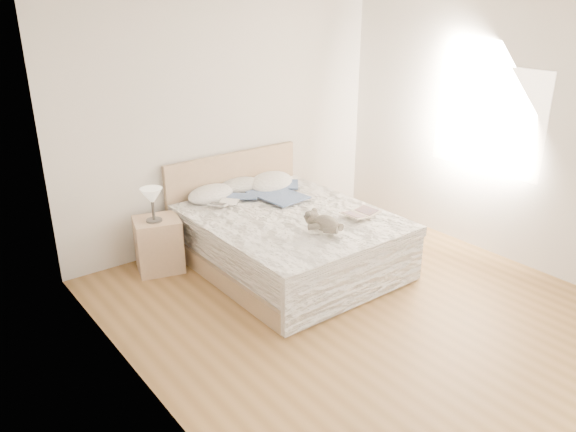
% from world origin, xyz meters
% --- Properties ---
extents(floor, '(4.00, 4.50, 0.00)m').
position_xyz_m(floor, '(0.00, 0.00, 0.00)').
color(floor, brown).
rests_on(floor, ground).
extents(wall_back, '(4.00, 0.02, 2.70)m').
position_xyz_m(wall_back, '(0.00, 2.25, 1.35)').
color(wall_back, silver).
rests_on(wall_back, ground).
extents(wall_left, '(0.02, 4.50, 2.70)m').
position_xyz_m(wall_left, '(-2.00, 0.00, 1.35)').
color(wall_left, silver).
rests_on(wall_left, ground).
extents(wall_right, '(0.02, 4.50, 2.70)m').
position_xyz_m(wall_right, '(2.00, 0.00, 1.35)').
color(wall_right, silver).
rests_on(wall_right, ground).
extents(window, '(0.02, 1.30, 1.10)m').
position_xyz_m(window, '(1.99, 0.30, 1.45)').
color(window, white).
rests_on(window, wall_right).
extents(bed, '(1.72, 2.14, 1.00)m').
position_xyz_m(bed, '(0.00, 1.19, 0.31)').
color(bed, tan).
rests_on(bed, floor).
extents(nightstand, '(0.54, 0.51, 0.56)m').
position_xyz_m(nightstand, '(-1.10, 1.91, 0.28)').
color(nightstand, tan).
rests_on(nightstand, floor).
extents(table_lamp, '(0.24, 0.24, 0.35)m').
position_xyz_m(table_lamp, '(-1.13, 1.87, 0.81)').
color(table_lamp, '#4E4844').
rests_on(table_lamp, nightstand).
extents(pillow_left, '(0.67, 0.55, 0.17)m').
position_xyz_m(pillow_left, '(-0.38, 2.04, 0.64)').
color(pillow_left, white).
rests_on(pillow_left, bed).
extents(pillow_middle, '(0.57, 0.43, 0.16)m').
position_xyz_m(pillow_middle, '(0.03, 2.09, 0.64)').
color(pillow_middle, silver).
rests_on(pillow_middle, bed).
extents(pillow_right, '(0.81, 0.74, 0.20)m').
position_xyz_m(pillow_right, '(0.37, 1.96, 0.64)').
color(pillow_right, white).
rests_on(pillow_right, bed).
extents(blouse, '(0.73, 0.77, 0.03)m').
position_xyz_m(blouse, '(0.19, 1.59, 0.63)').
color(blouse, '#374C75').
rests_on(blouse, bed).
extents(photo_book, '(0.34, 0.33, 0.02)m').
position_xyz_m(photo_book, '(-0.42, 1.71, 0.63)').
color(photo_book, white).
rests_on(photo_book, bed).
extents(childrens_book, '(0.38, 0.27, 0.02)m').
position_xyz_m(childrens_book, '(0.51, 0.63, 0.63)').
color(childrens_book, '#F3E2C6').
rests_on(childrens_book, bed).
extents(teddy_bear, '(0.33, 0.39, 0.17)m').
position_xyz_m(teddy_bear, '(-0.06, 0.51, 0.65)').
color(teddy_bear, '#675F51').
rests_on(teddy_bear, bed).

